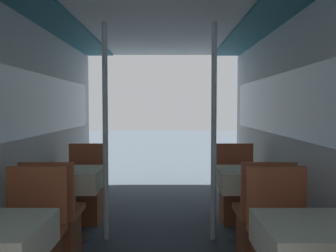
{
  "coord_description": "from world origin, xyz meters",
  "views": [
    {
      "loc": [
        0.09,
        -1.29,
        1.36
      ],
      "look_at": [
        0.09,
        2.94,
        1.14
      ],
      "focal_mm": 40.0,
      "sensor_mm": 36.0,
      "label": 1
    }
  ],
  "objects": [
    {
      "name": "chair_right_near_1",
      "position": [
        0.9,
        1.89,
        0.29
      ],
      "size": [
        0.45,
        0.45,
        0.91
      ],
      "color": "brown",
      "rests_on": "ground_plane"
    },
    {
      "name": "dining_table_right_1",
      "position": [
        0.9,
        2.48,
        0.6
      ],
      "size": [
        0.61,
        0.61,
        0.72
      ],
      "color": "#4C4C51",
      "rests_on": "ground_plane"
    },
    {
      "name": "chair_left_near_1",
      "position": [
        -0.9,
        1.89,
        0.29
      ],
      "size": [
        0.45,
        0.45,
        0.91
      ],
      "color": "brown",
      "rests_on": "ground_plane"
    },
    {
      "name": "dining_table_left_1",
      "position": [
        -0.9,
        2.48,
        0.6
      ],
      "size": [
        0.61,
        0.61,
        0.72
      ],
      "color": "#4C4C51",
      "rests_on": "ground_plane"
    },
    {
      "name": "support_pole_right_1",
      "position": [
        0.55,
        2.48,
        1.1
      ],
      "size": [
        0.05,
        0.05,
        2.2
      ],
      "color": "silver",
      "rests_on": "ground_plane"
    },
    {
      "name": "support_pole_left_1",
      "position": [
        -0.55,
        2.48,
        1.1
      ],
      "size": [
        0.05,
        0.05,
        2.2
      ],
      "color": "silver",
      "rests_on": "ground_plane"
    },
    {
      "name": "wall_left",
      "position": [
        -1.29,
        1.83,
        1.14
      ],
      "size": [
        0.05,
        6.47,
        2.2
      ],
      "color": "silver",
      "rests_on": "ground_plane"
    },
    {
      "name": "chair_left_far_1",
      "position": [
        -0.9,
        3.07,
        0.29
      ],
      "size": [
        0.45,
        0.45,
        0.91
      ],
      "rotation": [
        0.0,
        0.0,
        3.14
      ],
      "color": "brown",
      "rests_on": "ground_plane"
    },
    {
      "name": "dining_table_right_0",
      "position": [
        0.9,
        0.72,
        0.6
      ],
      "size": [
        0.61,
        0.61,
        0.72
      ],
      "color": "#4C4C51",
      "rests_on": "ground_plane"
    },
    {
      "name": "wall_right",
      "position": [
        1.29,
        1.83,
        1.14
      ],
      "size": [
        0.05,
        6.47,
        2.2
      ],
      "color": "silver",
      "rests_on": "ground_plane"
    },
    {
      "name": "chair_right_far_1",
      "position": [
        0.9,
        3.07,
        0.29
      ],
      "size": [
        0.45,
        0.45,
        0.91
      ],
      "rotation": [
        0.0,
        0.0,
        3.14
      ],
      "color": "brown",
      "rests_on": "ground_plane"
    }
  ]
}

